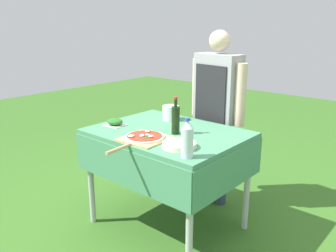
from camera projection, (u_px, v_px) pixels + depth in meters
ground_plane at (168, 224)px, 2.95m from camera, size 12.00×12.00×0.00m
prep_table at (168, 143)px, 2.75m from camera, size 1.15×0.88×0.81m
person_cook at (217, 105)px, 3.11m from camera, size 0.58×0.24×1.56m
pizza_on_peel at (143, 138)px, 2.51m from camera, size 0.33×0.54×0.05m
oil_bottle at (176, 119)px, 2.62m from camera, size 0.06×0.06×0.28m
water_bottle at (187, 139)px, 2.16m from camera, size 0.08×0.08×0.25m
herb_container at (115, 122)px, 2.86m from camera, size 0.17×0.15×0.06m
mixing_tub at (171, 113)px, 3.02m from camera, size 0.14×0.14×0.12m
plate_stack at (179, 145)px, 2.36m from camera, size 0.23×0.23×0.03m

